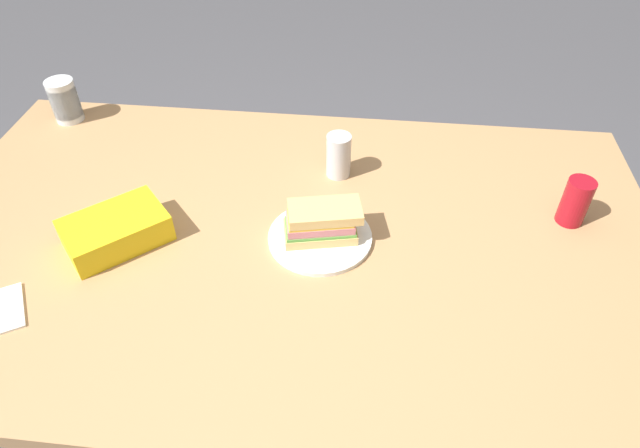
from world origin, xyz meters
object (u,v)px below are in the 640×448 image
at_px(chip_bag, 116,230).
at_px(plastic_cup_stack, 65,101).
at_px(soda_can_red, 575,202).
at_px(sandwich, 322,222).
at_px(paper_plate, 320,238).
at_px(soda_can_silver, 339,156).
at_px(dining_table, 287,258).

xyz_separation_m(chip_bag, plastic_cup_stack, (-0.36, 0.51, 0.03)).
bearing_deg(chip_bag, soda_can_red, -31.84).
bearing_deg(sandwich, chip_bag, -172.87).
bearing_deg(soda_can_red, plastic_cup_stack, 167.54).
xyz_separation_m(paper_plate, soda_can_silver, (0.02, 0.26, 0.05)).
xyz_separation_m(sandwich, plastic_cup_stack, (-0.84, 0.45, 0.01)).
bearing_deg(plastic_cup_stack, paper_plate, -28.61).
relative_size(dining_table, paper_plate, 7.30).
xyz_separation_m(soda_can_red, plastic_cup_stack, (-1.44, 0.32, 0.00)).
distance_m(dining_table, soda_can_red, 0.72).
bearing_deg(sandwich, soda_can_red, 12.44).
bearing_deg(paper_plate, soda_can_red, 12.61).
distance_m(dining_table, sandwich, 0.15).
relative_size(dining_table, soda_can_silver, 14.93).
bearing_deg(soda_can_red, soda_can_silver, 167.67).
height_order(dining_table, sandwich, sandwich).
height_order(sandwich, chip_bag, sandwich).
relative_size(paper_plate, sandwich, 1.27).
bearing_deg(plastic_cup_stack, soda_can_red, -12.46).
bearing_deg(paper_plate, plastic_cup_stack, 151.39).
relative_size(paper_plate, soda_can_red, 2.04).
relative_size(sandwich, chip_bag, 0.85).
xyz_separation_m(sandwich, soda_can_red, (0.61, 0.13, 0.01)).
relative_size(dining_table, sandwich, 9.31).
height_order(dining_table, soda_can_red, soda_can_red).
relative_size(sandwich, soda_can_red, 1.60).
relative_size(dining_table, chip_bag, 7.92).
height_order(soda_can_red, soda_can_silver, same).
bearing_deg(soda_can_silver, soda_can_red, -12.33).
bearing_deg(soda_can_red, sandwich, -167.56).
distance_m(sandwich, chip_bag, 0.49).
height_order(sandwich, soda_can_silver, soda_can_silver).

